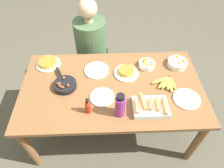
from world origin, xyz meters
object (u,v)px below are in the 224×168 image
object	(u,v)px
banana_bunch	(167,82)
person_figure	(92,54)
frittata_plate_center	(126,72)
water_bottle	(120,106)
skillet	(65,85)
empty_plate_far_left	(97,70)
empty_plate_far_right	(187,99)
empty_plate_near_front	(102,97)
fruit_bowl_citrus	(178,63)
frittata_plate_side	(48,63)
melon_tray	(150,107)
fruit_bowl_mango	(147,64)
hot_sauce_bottle	(88,106)

from	to	relation	value
banana_bunch	person_figure	bearing A→B (deg)	135.22
frittata_plate_center	water_bottle	xyz separation A→B (m)	(-0.09, -0.46, 0.09)
skillet	empty_plate_far_left	xyz separation A→B (m)	(0.29, 0.20, -0.02)
banana_bunch	empty_plate_far_right	distance (m)	0.23
empty_plate_near_front	fruit_bowl_citrus	world-z (taller)	fruit_bowl_citrus
frittata_plate_side	fruit_bowl_citrus	size ratio (longest dim) A/B	1.24
empty_plate_far_right	skillet	bearing A→B (deg)	170.02
frittata_plate_center	empty_plate_far_right	xyz separation A→B (m)	(0.50, -0.34, -0.02)
banana_bunch	melon_tray	bearing A→B (deg)	-126.03
empty_plate_far_left	water_bottle	xyz separation A→B (m)	(0.20, -0.51, 0.10)
skillet	frittata_plate_side	size ratio (longest dim) A/B	1.38
skillet	fruit_bowl_mango	xyz separation A→B (m)	(0.79, 0.24, 0.01)
fruit_bowl_mango	fruit_bowl_citrus	xyz separation A→B (m)	(0.31, 0.01, -0.00)
banana_bunch	empty_plate_far_left	distance (m)	0.68
water_bottle	person_figure	xyz separation A→B (m)	(-0.28, 1.04, -0.34)
fruit_bowl_mango	person_figure	bearing A→B (deg)	140.08
empty_plate_far_left	fruit_bowl_citrus	xyz separation A→B (m)	(0.82, 0.05, 0.02)
empty_plate_far_right	hot_sauce_bottle	world-z (taller)	hot_sauce_bottle
melon_tray	frittata_plate_center	bearing A→B (deg)	111.09
frittata_plate_side	water_bottle	world-z (taller)	water_bottle
melon_tray	empty_plate_near_front	size ratio (longest dim) A/B	1.38
skillet	person_figure	size ratio (longest dim) A/B	0.28
banana_bunch	empty_plate_far_left	xyz separation A→B (m)	(-0.65, 0.20, -0.01)
banana_bunch	water_bottle	size ratio (longest dim) A/B	0.97
empty_plate_far_right	fruit_bowl_citrus	world-z (taller)	fruit_bowl_citrus
empty_plate_far_right	person_figure	size ratio (longest dim) A/B	0.20
empty_plate_far_right	melon_tray	bearing A→B (deg)	-165.50
fruit_bowl_citrus	water_bottle	distance (m)	0.84
empty_plate_far_left	fruit_bowl_mango	distance (m)	0.51
water_bottle	hot_sauce_bottle	xyz separation A→B (m)	(-0.26, 0.03, -0.04)
melon_tray	fruit_bowl_citrus	world-z (taller)	fruit_bowl_citrus
frittata_plate_center	empty_plate_near_front	bearing A→B (deg)	-129.34
fruit_bowl_mango	skillet	bearing A→B (deg)	-163.23
fruit_bowl_citrus	hot_sauce_bottle	xyz separation A→B (m)	(-0.88, -0.53, 0.04)
hot_sauce_bottle	person_figure	xyz separation A→B (m)	(-0.02, 1.01, -0.30)
banana_bunch	empty_plate_far_left	world-z (taller)	banana_bunch
empty_plate_far_right	fruit_bowl_mango	world-z (taller)	fruit_bowl_mango
melon_tray	empty_plate_far_right	size ratio (longest dim) A/B	1.25
empty_plate_far_right	fruit_bowl_mango	size ratio (longest dim) A/B	1.46
person_figure	skillet	bearing A→B (deg)	-106.04
frittata_plate_side	water_bottle	xyz separation A→B (m)	(0.69, -0.62, 0.09)
frittata_plate_side	frittata_plate_center	bearing A→B (deg)	-11.48
hot_sauce_bottle	melon_tray	bearing A→B (deg)	0.54
fruit_bowl_mango	fruit_bowl_citrus	world-z (taller)	fruit_bowl_mango
banana_bunch	skillet	xyz separation A→B (m)	(-0.94, 0.00, 0.01)
person_figure	hot_sauce_bottle	bearing A→B (deg)	-89.00
frittata_plate_center	fruit_bowl_mango	distance (m)	0.23
melon_tray	person_figure	xyz separation A→B (m)	(-0.53, 1.00, -0.26)
empty_plate_far_left	person_figure	bearing A→B (deg)	98.43
banana_bunch	empty_plate_far_left	bearing A→B (deg)	163.29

